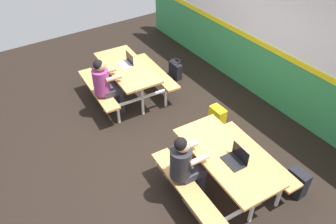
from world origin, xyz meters
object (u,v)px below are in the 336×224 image
at_px(laptop_dark, 236,159).
at_px(backpack_dark, 217,118).
at_px(student_nearer, 106,83).
at_px(student_further, 186,163).
at_px(tote_bag_bright, 175,70).
at_px(picnic_table_right, 225,163).
at_px(laptop_silver, 127,62).
at_px(satchel_spare, 297,182).
at_px(picnic_table_left, 127,74).

relative_size(laptop_dark, backpack_dark, 0.76).
relative_size(student_nearer, backpack_dark, 2.74).
xyz_separation_m(student_further, tote_bag_bright, (-2.77, 1.75, -0.51)).
bearing_deg(tote_bag_bright, picnic_table_right, -22.07).
relative_size(laptop_silver, backpack_dark, 0.76).
relative_size(student_further, laptop_dark, 3.63).
distance_m(backpack_dark, tote_bag_bright, 1.87).
height_order(student_further, laptop_silver, student_further).
distance_m(student_nearer, tote_bag_bright, 1.91).
distance_m(student_further, tote_bag_bright, 3.32).
xyz_separation_m(laptop_silver, tote_bag_bright, (-0.03, 1.20, -0.59)).
height_order(laptop_dark, backpack_dark, laptop_dark).
height_order(picnic_table_right, satchel_spare, picnic_table_right).
bearing_deg(laptop_dark, student_nearer, -167.28).
distance_m(laptop_dark, backpack_dark, 1.65).
xyz_separation_m(student_nearer, student_further, (2.42, 0.06, 0.00)).
distance_m(picnic_table_left, laptop_silver, 0.23).
xyz_separation_m(picnic_table_left, picnic_table_right, (2.89, 0.03, 0.00)).
bearing_deg(backpack_dark, satchel_spare, 0.53).
height_order(student_further, backpack_dark, student_further).
height_order(picnic_table_left, backpack_dark, picnic_table_left).
bearing_deg(picnic_table_right, student_nearer, -167.11).
xyz_separation_m(student_further, laptop_dark, (0.37, 0.57, 0.08)).
height_order(student_further, satchel_spare, student_further).
height_order(picnic_table_left, laptop_silver, laptop_silver).
distance_m(student_further, backpack_dark, 1.77).
xyz_separation_m(picnic_table_left, laptop_dark, (3.04, 0.06, 0.21)).
relative_size(picnic_table_left, student_further, 1.41).
bearing_deg(satchel_spare, tote_bag_bright, 175.02).
bearing_deg(picnic_table_right, student_further, -111.13).
bearing_deg(picnic_table_left, picnic_table_right, 0.58).
xyz_separation_m(picnic_table_left, laptop_silver, (-0.07, 0.04, 0.21)).
bearing_deg(laptop_silver, student_further, -11.49).
xyz_separation_m(picnic_table_right, student_further, (-0.21, -0.54, 0.13)).
relative_size(picnic_table_right, satchel_spare, 3.86).
relative_size(student_nearer, laptop_dark, 3.63).
relative_size(picnic_table_left, tote_bag_bright, 3.95).
bearing_deg(backpack_dark, picnic_table_left, -152.64).
height_order(picnic_table_right, tote_bag_bright, picnic_table_right).
xyz_separation_m(picnic_table_right, satchel_spare, (0.66, 0.89, -0.36)).
distance_m(student_nearer, student_further, 2.42).
relative_size(picnic_table_left, laptop_dark, 5.10).
height_order(picnic_table_left, tote_bag_bright, picnic_table_left).
height_order(picnic_table_left, picnic_table_right, same).
relative_size(student_further, backpack_dark, 2.74).
relative_size(picnic_table_left, picnic_table_right, 1.00).
distance_m(backpack_dark, satchel_spare, 1.80).
height_order(student_nearer, laptop_dark, student_nearer).
relative_size(backpack_dark, satchel_spare, 1.00).
bearing_deg(backpack_dark, laptop_silver, -154.55).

